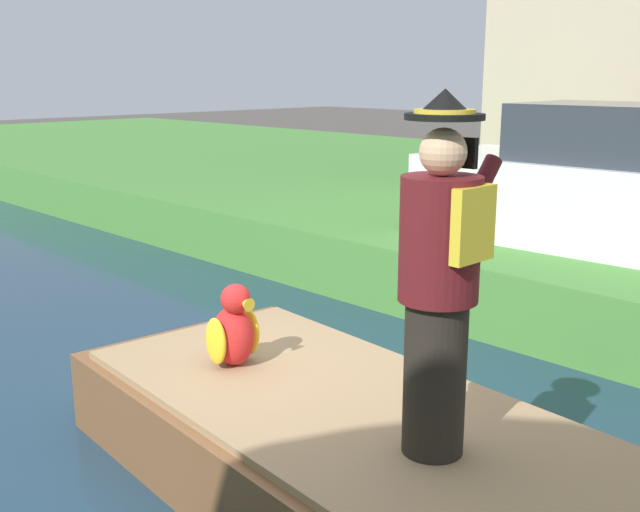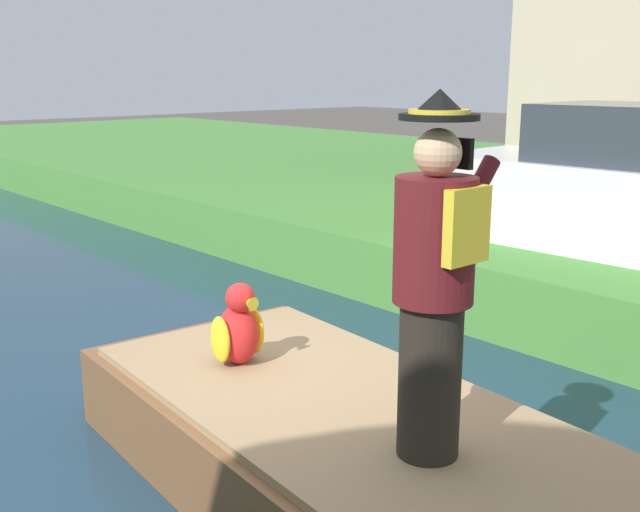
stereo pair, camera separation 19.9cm
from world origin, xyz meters
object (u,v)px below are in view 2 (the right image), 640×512
(person_pirate, at_px, (435,281))
(parked_car_white, at_px, (634,189))
(boat, at_px, (359,459))
(parrot_plush, at_px, (238,329))

(person_pirate, xyz_separation_m, parked_car_white, (4.87, 1.42, -0.19))
(boat, xyz_separation_m, parrot_plush, (-0.09, 1.08, 0.55))
(boat, bearing_deg, person_pirate, -98.34)
(person_pirate, height_order, parrot_plush, person_pirate)
(boat, relative_size, parked_car_white, 1.06)
(person_pirate, bearing_deg, boat, 80.77)
(boat, distance_m, person_pirate, 1.38)
(boat, bearing_deg, parrot_plush, 94.93)
(person_pirate, distance_m, parked_car_white, 5.07)
(boat, xyz_separation_m, person_pirate, (-0.09, -0.60, 1.23))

